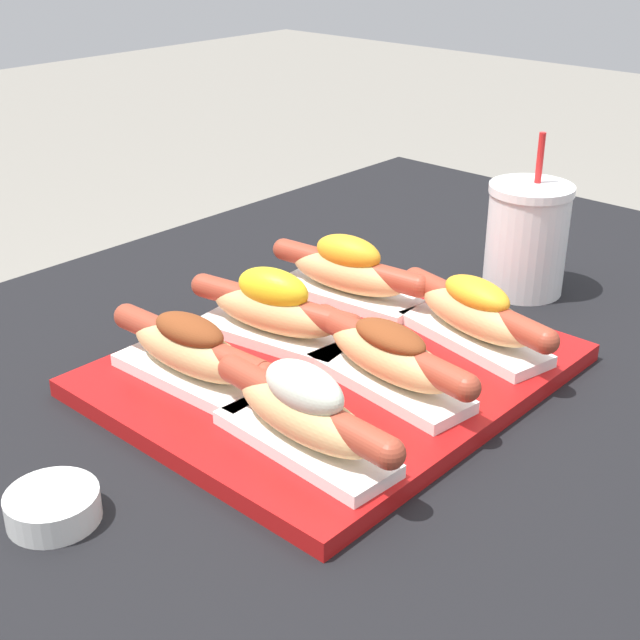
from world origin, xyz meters
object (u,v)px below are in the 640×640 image
(hot_dog_1, at_px, (389,357))
(hot_dog_5, at_px, (348,272))
(hot_dog_3, at_px, (191,351))
(hot_dog_0, at_px, (304,413))
(hot_dog_4, at_px, (274,310))
(hot_dog_2, at_px, (475,314))
(sauce_bowl, at_px, (53,505))
(serving_tray, at_px, (335,369))
(drink_cup, at_px, (530,239))

(hot_dog_1, relative_size, hot_dog_5, 1.00)
(hot_dog_3, bearing_deg, hot_dog_0, -94.16)
(hot_dog_5, bearing_deg, hot_dog_4, -175.01)
(hot_dog_2, relative_size, sauce_bowl, 2.87)
(hot_dog_0, bearing_deg, sauce_bowl, 152.47)
(hot_dog_1, xyz_separation_m, hot_dog_3, (-0.12, 0.15, 0.00))
(hot_dog_2, xyz_separation_m, sauce_bowl, (-0.45, 0.09, -0.04))
(serving_tray, xyz_separation_m, hot_dog_2, (0.13, -0.08, 0.04))
(hot_dog_0, xyz_separation_m, hot_dog_4, (0.13, 0.16, 0.00))
(hot_dog_4, bearing_deg, drink_cup, -17.98)
(hot_dog_0, bearing_deg, drink_cup, 7.18)
(hot_dog_3, height_order, sauce_bowl, hot_dog_3)
(hot_dog_2, xyz_separation_m, hot_dog_3, (-0.25, 0.15, -0.00))
(hot_dog_1, distance_m, hot_dog_3, 0.19)
(hot_dog_1, distance_m, sauce_bowl, 0.33)
(hot_dog_5, bearing_deg, drink_cup, -30.92)
(drink_cup, bearing_deg, serving_tray, 175.02)
(serving_tray, xyz_separation_m, hot_dog_3, (-0.12, 0.07, 0.04))
(hot_dog_4, bearing_deg, hot_dog_5, 4.99)
(hot_dog_2, relative_size, hot_dog_5, 0.99)
(hot_dog_0, xyz_separation_m, hot_dog_5, (0.26, 0.18, -0.00))
(hot_dog_2, distance_m, hot_dog_3, 0.29)
(hot_dog_1, xyz_separation_m, sauce_bowl, (-0.31, 0.08, -0.04))
(hot_dog_5, distance_m, sauce_bowl, 0.45)
(hot_dog_1, relative_size, hot_dog_4, 1.00)
(serving_tray, xyz_separation_m, drink_cup, (0.32, -0.03, 0.06))
(serving_tray, distance_m, hot_dog_5, 0.16)
(hot_dog_3, bearing_deg, hot_dog_5, 3.80)
(hot_dog_0, xyz_separation_m, hot_dog_1, (0.13, 0.01, -0.00))
(serving_tray, bearing_deg, drink_cup, -4.98)
(sauce_bowl, xyz_separation_m, drink_cup, (0.64, -0.04, 0.05))
(hot_dog_1, bearing_deg, sauce_bowl, 165.19)
(hot_dog_3, bearing_deg, sauce_bowl, -161.99)
(serving_tray, bearing_deg, hot_dog_4, 95.28)
(serving_tray, xyz_separation_m, hot_dog_1, (-0.01, -0.07, 0.04))
(sauce_bowl, bearing_deg, hot_dog_1, -14.81)
(serving_tray, bearing_deg, hot_dog_5, 35.94)
(hot_dog_4, xyz_separation_m, drink_cup, (0.33, -0.11, 0.01))
(hot_dog_4, relative_size, hot_dog_5, 0.99)
(hot_dog_4, xyz_separation_m, sauce_bowl, (-0.31, -0.07, -0.04))
(hot_dog_4, distance_m, drink_cup, 0.35)
(hot_dog_3, relative_size, hot_dog_4, 1.01)
(hot_dog_0, relative_size, hot_dog_1, 1.01)
(hot_dog_3, bearing_deg, serving_tray, -30.90)
(hot_dog_5, xyz_separation_m, sauce_bowl, (-0.44, -0.08, -0.04))
(hot_dog_0, distance_m, hot_dog_5, 0.31)
(hot_dog_5, height_order, sauce_bowl, hot_dog_5)
(sauce_bowl, bearing_deg, hot_dog_5, 10.24)
(hot_dog_2, bearing_deg, serving_tray, 148.02)
(hot_dog_1, relative_size, sauce_bowl, 2.90)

